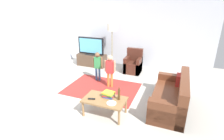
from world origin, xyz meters
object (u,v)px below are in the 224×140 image
at_px(tv, 91,46).
at_px(armchair, 133,65).
at_px(floor_lamp, 112,29).
at_px(tv_stand, 92,60).
at_px(couch, 173,98).
at_px(tv_remote, 92,99).
at_px(child_near_tv, 98,64).
at_px(coffee_table, 105,101).
at_px(child_center, 110,68).
at_px(plate, 111,103).
at_px(bottle, 119,94).
at_px(book_stack, 108,94).

xyz_separation_m(tv, armchair, (1.81, -0.02, -0.55)).
height_order(tv, floor_lamp, floor_lamp).
bearing_deg(tv_stand, couch, -31.29).
height_order(armchair, tv_remote, armchair).
distance_m(floor_lamp, child_near_tv, 1.68).
distance_m(tv_stand, armchair, 1.81).
distance_m(armchair, coffee_table, 2.91).
distance_m(armchair, child_center, 1.57).
bearing_deg(tv_stand, child_center, -46.47).
bearing_deg(child_center, tv, 133.92).
relative_size(tv, plate, 5.00).
height_order(child_near_tv, tv_remote, child_near_tv).
bearing_deg(tv, floor_lamp, 11.41).
bearing_deg(tv, plate, -55.16).
bearing_deg(tv, tv_stand, 90.00).
distance_m(floor_lamp, bottle, 3.44).
distance_m(tv_remote, plate, 0.50).
relative_size(floor_lamp, child_center, 1.70).
xyz_separation_m(tv_stand, tv, (-0.00, -0.02, 0.60)).
relative_size(book_stack, tv_remote, 1.72).
bearing_deg(armchair, couch, -52.04).
bearing_deg(child_near_tv, book_stack, -56.31).
xyz_separation_m(armchair, book_stack, (0.14, -2.78, 0.19)).
bearing_deg(coffee_table, tv_stand, 122.81).
relative_size(couch, floor_lamp, 1.01).
relative_size(couch, child_near_tv, 1.80).
distance_m(floor_lamp, book_stack, 3.34).
distance_m(child_center, bottle, 1.52).
bearing_deg(bottle, tv, 128.14).
bearing_deg(coffee_table, book_stack, 71.08).
bearing_deg(armchair, tv, 179.41).
xyz_separation_m(floor_lamp, bottle, (1.37, -3.00, -0.99)).
relative_size(child_near_tv, child_center, 0.95).
distance_m(couch, coffee_table, 1.73).
bearing_deg(plate, child_near_tv, 123.93).
bearing_deg(couch, bottle, -145.70).
relative_size(floor_lamp, plate, 8.09).
relative_size(child_near_tv, coffee_table, 1.00).
bearing_deg(tv_stand, tv, -90.00).
xyz_separation_m(armchair, bottle, (0.41, -2.81, 0.26)).
height_order(child_center, book_stack, child_center).
bearing_deg(child_center, child_near_tv, 152.42).
bearing_deg(tv, armchair, -0.59).
relative_size(coffee_table, bottle, 3.15).
bearing_deg(coffee_table, bottle, 17.35).
distance_m(coffee_table, tv_remote, 0.31).
bearing_deg(armchair, tv_stand, 178.75).
height_order(floor_lamp, tv_remote, floor_lamp).
bearing_deg(plate, book_stack, 125.39).
distance_m(book_stack, plate, 0.31).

